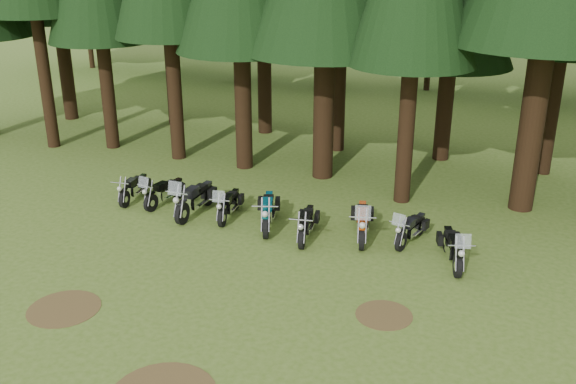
# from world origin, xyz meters

# --- Properties ---
(ground) EXTENTS (120.00, 120.00, 0.00)m
(ground) POSITION_xyz_m (0.00, 0.00, 0.00)
(ground) COLOR #3F5D1A
(ground) RESTS_ON ground
(decid_2) EXTENTS (6.72, 6.53, 8.40)m
(decid_2) POSITION_xyz_m (-10.43, 24.78, 4.95)
(decid_2) COLOR black
(decid_2) RESTS_ON ground
(decid_3) EXTENTS (6.12, 5.95, 7.65)m
(decid_3) POSITION_xyz_m (-4.71, 25.13, 4.51)
(decid_3) COLOR black
(decid_3) RESTS_ON ground
(decid_4) EXTENTS (5.93, 5.76, 7.41)m
(decid_4) POSITION_xyz_m (1.58, 26.32, 4.37)
(decid_4) COLOR black
(decid_4) RESTS_ON ground
(dirt_patch_0) EXTENTS (1.80, 1.80, 0.01)m
(dirt_patch_0) POSITION_xyz_m (-3.00, -2.00, 0.01)
(dirt_patch_0) COLOR #4C3D1E
(dirt_patch_0) RESTS_ON ground
(dirt_patch_1) EXTENTS (1.40, 1.40, 0.01)m
(dirt_patch_1) POSITION_xyz_m (4.50, 0.50, 0.01)
(dirt_patch_1) COLOR #4C3D1E
(dirt_patch_1) RESTS_ON ground
(motorcycle_0) EXTENTS (0.37, 2.02, 0.82)m
(motorcycle_0) POSITION_xyz_m (-5.38, 4.79, 0.42)
(motorcycle_0) COLOR black
(motorcycle_0) RESTS_ON ground
(motorcycle_1) EXTENTS (0.59, 2.10, 1.32)m
(motorcycle_1) POSITION_xyz_m (-4.16, 4.80, 0.44)
(motorcycle_1) COLOR black
(motorcycle_1) RESTS_ON ground
(motorcycle_2) EXTENTS (0.47, 2.48, 1.57)m
(motorcycle_2) POSITION_xyz_m (-2.76, 4.40, 0.52)
(motorcycle_2) COLOR black
(motorcycle_2) RESTS_ON ground
(motorcycle_3) EXTENTS (0.55, 2.11, 1.32)m
(motorcycle_3) POSITION_xyz_m (-1.59, 4.54, 0.44)
(motorcycle_3) COLOR black
(motorcycle_3) RESTS_ON ground
(motorcycle_4) EXTENTS (0.91, 2.34, 0.98)m
(motorcycle_4) POSITION_xyz_m (-0.13, 4.34, 0.50)
(motorcycle_4) COLOR black
(motorcycle_4) RESTS_ON ground
(motorcycle_5) EXTENTS (0.50, 2.13, 0.87)m
(motorcycle_5) POSITION_xyz_m (1.28, 3.98, 0.44)
(motorcycle_5) COLOR black
(motorcycle_5) RESTS_ON ground
(motorcycle_6) EXTENTS (0.88, 2.42, 1.53)m
(motorcycle_6) POSITION_xyz_m (2.88, 4.59, 0.51)
(motorcycle_6) COLOR black
(motorcycle_6) RESTS_ON ground
(motorcycle_7) EXTENTS (0.72, 2.01, 1.27)m
(motorcycle_7) POSITION_xyz_m (4.34, 4.77, 0.42)
(motorcycle_7) COLOR black
(motorcycle_7) RESTS_ON ground
(motorcycle_8) EXTENTS (0.94, 2.21, 1.41)m
(motorcycle_8) POSITION_xyz_m (5.69, 3.80, 0.47)
(motorcycle_8) COLOR black
(motorcycle_8) RESTS_ON ground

